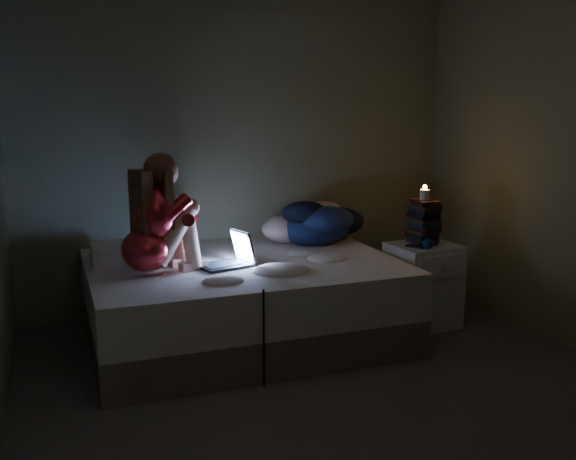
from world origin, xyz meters
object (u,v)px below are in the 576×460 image
laptop (224,249)px  candle (424,199)px  woman (145,215)px  nightstand (423,285)px  phone (415,246)px  bed (243,300)px

laptop → candle: candle is taller
woman → nightstand: (2.06, -0.04, -0.66)m
candle → phone: candle is taller
bed → phone: size_ratio=15.12×
bed → nightstand: size_ratio=3.35×
woman → candle: woman is taller
phone → woman: bearing=153.3°
bed → candle: size_ratio=26.45×
woman → phone: bearing=-20.1°
nightstand → candle: (0.01, 0.03, 0.66)m
nightstand → laptop: bearing=173.0°
bed → woman: woman is taller
phone → candle: bearing=11.1°
bed → woman: size_ratio=2.69×
nightstand → candle: candle is taller
nightstand → phone: (-0.12, -0.05, 0.32)m
laptop → nightstand: size_ratio=0.56×
laptop → candle: 1.57m
candle → bed: bearing=173.7°
nightstand → phone: phone is taller
bed → phone: bearing=-10.8°
nightstand → candle: size_ratio=7.89×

